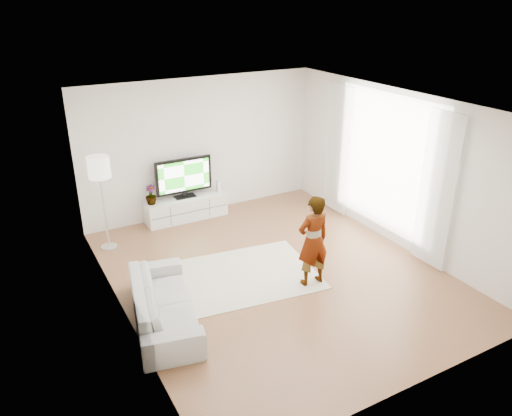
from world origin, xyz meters
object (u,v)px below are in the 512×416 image
television (184,176)px  player (313,241)px  floor_lamp (99,172)px  media_console (186,208)px  sofa (163,303)px  rug (240,276)px

television → player: 3.43m
player → floor_lamp: 3.84m
media_console → player: (0.82, -3.29, 0.52)m
media_console → floor_lamp: floor_lamp is taller
floor_lamp → player: bearing=-47.8°
floor_lamp → sofa: bearing=-86.8°
sofa → floor_lamp: (-0.15, 2.61, 1.16)m
rug → player: player is taller
sofa → media_console: bearing=-15.1°
television → rug: (-0.08, -2.60, -0.90)m
sofa → floor_lamp: 2.87m
player → floor_lamp: bearing=-46.7°
television → rug: television is taller
television → floor_lamp: bearing=-163.0°
media_console → television: size_ratio=1.43×
media_console → rug: (-0.08, -2.57, -0.23)m
media_console → player: bearing=-76.0°
television → player: (0.82, -3.32, -0.15)m
television → floor_lamp: floor_lamp is taller
player → sofa: player is taller
player → floor_lamp: size_ratio=0.86×
rug → sofa: 1.61m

